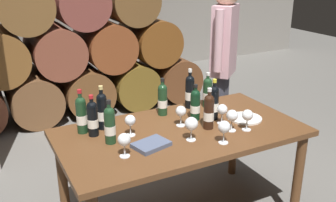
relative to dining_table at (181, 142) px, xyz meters
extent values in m
cylinder|color=brown|center=(-0.63, 2.60, -0.37)|extent=(0.60, 0.90, 0.60)
cylinder|color=brown|center=(0.00, 2.60, -0.37)|extent=(0.60, 0.90, 0.60)
cylinder|color=brown|center=(0.63, 2.60, -0.37)|extent=(0.60, 0.90, 0.60)
cylinder|color=brown|center=(1.26, 2.60, -0.37)|extent=(0.60, 0.90, 0.60)
cylinder|color=brown|center=(-0.32, 2.60, 0.18)|extent=(0.60, 0.90, 0.60)
cylinder|color=brown|center=(0.31, 2.60, 0.18)|extent=(0.60, 0.90, 0.60)
cylinder|color=brown|center=(0.95, 2.60, 0.18)|extent=(0.60, 0.90, 0.60)
cylinder|color=brown|center=(-0.63, 2.60, 0.72)|extent=(0.60, 0.90, 0.60)
cylinder|color=brown|center=(0.00, 2.60, 0.72)|extent=(0.60, 0.90, 0.60)
cube|color=brown|center=(0.00, 0.00, 0.07)|extent=(1.70, 0.90, 0.04)
cylinder|color=brown|center=(0.77, -0.39, -0.31)|extent=(0.07, 0.07, 0.72)
cylinder|color=brown|center=(-0.77, 0.39, -0.31)|extent=(0.07, 0.07, 0.72)
cylinder|color=brown|center=(0.77, 0.39, -0.31)|extent=(0.07, 0.07, 0.72)
cylinder|color=#19381E|center=(0.41, 0.30, 0.19)|extent=(0.07, 0.07, 0.20)
sphere|color=#19381E|center=(0.41, 0.30, 0.30)|extent=(0.07, 0.07, 0.07)
cylinder|color=#19381E|center=(0.41, 0.30, 0.32)|extent=(0.03, 0.03, 0.06)
cylinder|color=silver|center=(0.41, 0.30, 0.36)|extent=(0.03, 0.03, 0.02)
cylinder|color=silver|center=(0.41, 0.30, 0.18)|extent=(0.07, 0.07, 0.06)
cylinder|color=#19381E|center=(-0.50, 0.04, 0.19)|extent=(0.07, 0.07, 0.21)
sphere|color=#19381E|center=(-0.50, 0.04, 0.30)|extent=(0.07, 0.07, 0.07)
cylinder|color=#19381E|center=(-0.50, 0.04, 0.33)|extent=(0.03, 0.03, 0.06)
cylinder|color=black|center=(-0.50, 0.04, 0.37)|extent=(0.03, 0.03, 0.02)
cylinder|color=silver|center=(-0.50, 0.04, 0.18)|extent=(0.07, 0.07, 0.06)
cylinder|color=black|center=(0.27, 0.35, 0.20)|extent=(0.07, 0.07, 0.22)
sphere|color=black|center=(0.27, 0.35, 0.32)|extent=(0.07, 0.07, 0.07)
cylinder|color=black|center=(0.27, 0.35, 0.35)|extent=(0.03, 0.03, 0.07)
cylinder|color=silver|center=(0.27, 0.35, 0.40)|extent=(0.03, 0.03, 0.03)
cylinder|color=silver|center=(0.27, 0.35, 0.19)|extent=(0.07, 0.07, 0.07)
cylinder|color=black|center=(0.18, 0.12, 0.19)|extent=(0.07, 0.07, 0.19)
sphere|color=black|center=(0.18, 0.12, 0.29)|extent=(0.07, 0.07, 0.07)
cylinder|color=black|center=(0.18, 0.12, 0.31)|extent=(0.03, 0.03, 0.06)
cylinder|color=black|center=(0.18, 0.12, 0.35)|extent=(0.03, 0.03, 0.02)
cylinder|color=silver|center=(0.18, 0.12, 0.18)|extent=(0.07, 0.07, 0.06)
cylinder|color=black|center=(-0.57, 0.20, 0.19)|extent=(0.07, 0.07, 0.20)
sphere|color=black|center=(-0.57, 0.20, 0.30)|extent=(0.07, 0.07, 0.07)
cylinder|color=black|center=(-0.57, 0.20, 0.32)|extent=(0.03, 0.03, 0.06)
cylinder|color=#B21E23|center=(-0.57, 0.20, 0.37)|extent=(0.03, 0.03, 0.02)
cylinder|color=silver|center=(-0.57, 0.20, 0.18)|extent=(0.07, 0.07, 0.06)
cylinder|color=black|center=(-0.47, 0.28, 0.20)|extent=(0.07, 0.07, 0.22)
sphere|color=black|center=(-0.47, 0.28, 0.32)|extent=(0.07, 0.07, 0.07)
cylinder|color=black|center=(-0.47, 0.28, 0.35)|extent=(0.03, 0.03, 0.07)
cylinder|color=tan|center=(-0.47, 0.28, 0.39)|extent=(0.03, 0.03, 0.03)
cylinder|color=silver|center=(-0.47, 0.28, 0.19)|extent=(0.07, 0.07, 0.07)
cylinder|color=black|center=(0.19, -0.06, 0.20)|extent=(0.07, 0.07, 0.21)
sphere|color=black|center=(0.19, -0.06, 0.31)|extent=(0.07, 0.07, 0.07)
cylinder|color=black|center=(0.19, -0.06, 0.33)|extent=(0.03, 0.03, 0.07)
cylinder|color=silver|center=(0.19, -0.06, 0.38)|extent=(0.03, 0.03, 0.02)
cylinder|color=silver|center=(0.19, -0.06, 0.18)|extent=(0.07, 0.07, 0.06)
cylinder|color=#19381E|center=(0.01, 0.31, 0.19)|extent=(0.07, 0.07, 0.20)
sphere|color=#19381E|center=(0.01, 0.31, 0.30)|extent=(0.07, 0.07, 0.07)
cylinder|color=#19381E|center=(0.01, 0.31, 0.33)|extent=(0.03, 0.03, 0.06)
cylinder|color=black|center=(0.01, 0.31, 0.37)|extent=(0.03, 0.03, 0.02)
cylinder|color=silver|center=(0.01, 0.31, 0.18)|extent=(0.07, 0.07, 0.06)
cylinder|color=black|center=(0.31, 0.06, 0.20)|extent=(0.07, 0.07, 0.22)
sphere|color=black|center=(0.31, 0.06, 0.31)|extent=(0.07, 0.07, 0.07)
cylinder|color=black|center=(0.31, 0.06, 0.34)|extent=(0.03, 0.03, 0.07)
cylinder|color=gold|center=(0.31, 0.06, 0.39)|extent=(0.03, 0.03, 0.02)
cylinder|color=silver|center=(0.31, 0.06, 0.19)|extent=(0.07, 0.07, 0.06)
cylinder|color=#19381E|center=(-0.62, 0.28, 0.20)|extent=(0.07, 0.07, 0.22)
sphere|color=#19381E|center=(-0.62, 0.28, 0.31)|extent=(0.07, 0.07, 0.07)
cylinder|color=#19381E|center=(-0.62, 0.28, 0.34)|extent=(0.03, 0.03, 0.07)
cylinder|color=#B21E23|center=(-0.62, 0.28, 0.39)|extent=(0.03, 0.03, 0.02)
cylinder|color=silver|center=(-0.62, 0.28, 0.19)|extent=(0.07, 0.07, 0.07)
cylinder|color=white|center=(0.30, -0.17, 0.09)|extent=(0.06, 0.06, 0.00)
cylinder|color=white|center=(0.30, -0.17, 0.13)|extent=(0.01, 0.01, 0.07)
sphere|color=white|center=(0.30, -0.17, 0.21)|extent=(0.08, 0.08, 0.08)
cylinder|color=white|center=(-0.35, 0.08, 0.09)|extent=(0.06, 0.06, 0.00)
cylinder|color=white|center=(-0.35, 0.08, 0.13)|extent=(0.01, 0.01, 0.07)
sphere|color=white|center=(-0.35, 0.08, 0.20)|extent=(0.07, 0.07, 0.07)
cylinder|color=white|center=(0.40, -0.21, 0.09)|extent=(0.06, 0.06, 0.00)
cylinder|color=white|center=(0.40, -0.21, 0.13)|extent=(0.01, 0.01, 0.07)
sphere|color=white|center=(0.40, -0.21, 0.20)|extent=(0.08, 0.08, 0.08)
cylinder|color=white|center=(0.14, -0.30, 0.09)|extent=(0.06, 0.06, 0.00)
cylinder|color=white|center=(0.14, -0.30, 0.13)|extent=(0.01, 0.01, 0.07)
sphere|color=white|center=(0.14, -0.30, 0.21)|extent=(0.08, 0.08, 0.08)
cylinder|color=white|center=(-0.49, -0.18, 0.09)|extent=(0.06, 0.06, 0.00)
cylinder|color=white|center=(-0.49, -0.18, 0.13)|extent=(0.01, 0.01, 0.07)
sphere|color=white|center=(-0.49, -0.18, 0.20)|extent=(0.08, 0.08, 0.08)
cylinder|color=white|center=(0.31, -0.04, 0.09)|extent=(0.06, 0.06, 0.00)
cylinder|color=white|center=(0.31, -0.04, 0.13)|extent=(0.01, 0.01, 0.07)
sphere|color=white|center=(0.31, -0.04, 0.20)|extent=(0.07, 0.07, 0.07)
cylinder|color=white|center=(-0.02, -0.17, 0.09)|extent=(0.06, 0.06, 0.00)
cylinder|color=white|center=(-0.02, -0.17, 0.13)|extent=(0.01, 0.01, 0.07)
sphere|color=white|center=(-0.02, -0.17, 0.21)|extent=(0.09, 0.09, 0.09)
cylinder|color=white|center=(0.03, 0.07, 0.09)|extent=(0.06, 0.06, 0.00)
cylinder|color=white|center=(0.03, 0.07, 0.13)|extent=(0.01, 0.01, 0.07)
sphere|color=white|center=(0.03, 0.07, 0.20)|extent=(0.08, 0.08, 0.08)
cube|color=#4C5670|center=(-0.29, -0.13, 0.11)|extent=(0.25, 0.21, 0.03)
cylinder|color=white|center=(0.52, -0.05, 0.10)|extent=(0.24, 0.24, 0.01)
cylinder|color=#383842|center=(0.91, 0.79, -0.24)|extent=(0.11, 0.11, 0.85)
cylinder|color=#383842|center=(0.83, 0.71, -0.24)|extent=(0.11, 0.11, 0.85)
cube|color=#CC9EA8|center=(0.87, 0.75, 0.51)|extent=(0.36, 0.35, 0.64)
cylinder|color=#CC9EA8|center=(1.03, 0.89, 0.54)|extent=(0.08, 0.08, 0.54)
cylinder|color=#CC9EA8|center=(0.71, 0.61, 0.54)|extent=(0.08, 0.08, 0.54)
camera|label=1|loc=(-1.21, -2.14, 1.22)|focal=41.41mm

